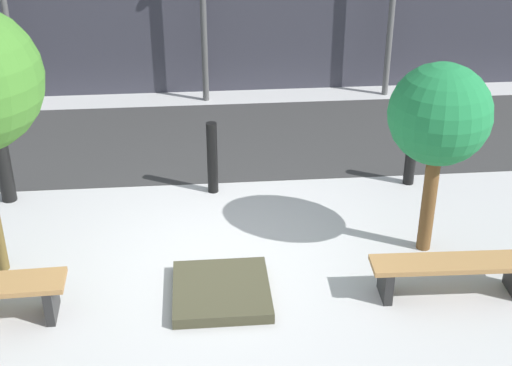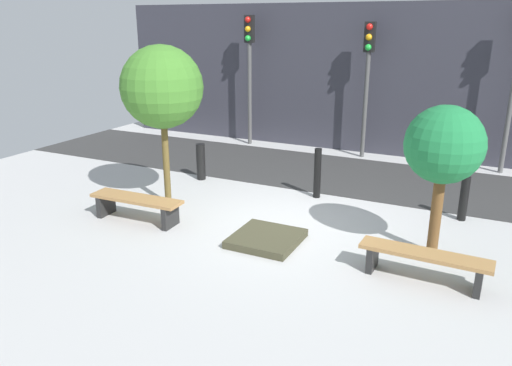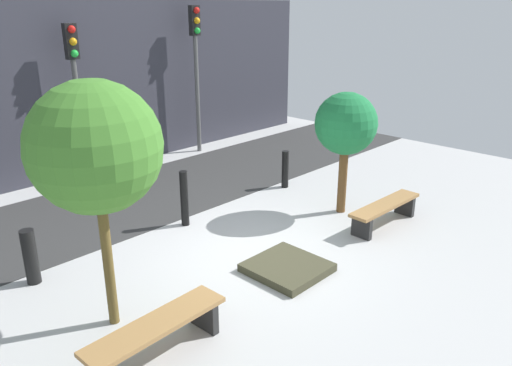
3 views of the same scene
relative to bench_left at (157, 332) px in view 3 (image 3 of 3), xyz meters
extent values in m
plane|color=#B2B2B2|center=(2.65, 1.05, -0.35)|extent=(18.00, 18.00, 0.00)
cube|color=#323232|center=(2.65, 4.68, -0.34)|extent=(18.00, 3.27, 0.01)
cube|color=#33333D|center=(2.65, 7.36, 1.74)|extent=(16.20, 0.50, 4.17)
cube|color=black|center=(0.75, 0.02, -0.14)|extent=(0.11, 0.46, 0.42)
cube|color=#9E7242|center=(0.00, 0.00, 0.10)|extent=(1.88, 0.52, 0.06)
cube|color=black|center=(4.54, 0.02, -0.15)|extent=(0.11, 0.40, 0.40)
cube|color=black|center=(6.06, -0.02, -0.15)|extent=(0.11, 0.40, 0.40)
cube|color=#9E7242|center=(5.30, 0.00, 0.08)|extent=(1.89, 0.46, 0.06)
cube|color=#3F3D2A|center=(2.65, 0.20, -0.28)|extent=(1.12, 1.15, 0.13)
cylinder|color=brown|center=(0.00, 1.01, 0.65)|extent=(0.13, 0.13, 2.00)
sphere|color=#427E2B|center=(0.00, 1.01, 2.10)|extent=(1.63, 1.63, 1.63)
cylinder|color=brown|center=(5.30, 1.01, 0.41)|extent=(0.18, 0.18, 1.52)
sphere|color=#1E773E|center=(5.30, 1.01, 1.51)|extent=(1.23, 1.23, 1.23)
cylinder|color=black|center=(-0.31, 2.80, 0.09)|extent=(0.21, 0.21, 0.88)
cylinder|color=black|center=(2.65, 2.80, 0.20)|extent=(0.15, 0.15, 1.10)
cylinder|color=black|center=(5.61, 2.80, 0.09)|extent=(0.16, 0.16, 0.87)
cylinder|color=#4C4C4C|center=(2.65, 6.62, 1.48)|extent=(0.12, 0.12, 3.66)
cube|color=black|center=(2.65, 6.62, 2.92)|extent=(0.28, 0.16, 0.78)
sphere|color=red|center=(2.65, 6.52, 3.18)|extent=(0.17, 0.17, 0.17)
sphere|color=orange|center=(2.65, 6.52, 2.92)|extent=(0.17, 0.17, 0.17)
sphere|color=green|center=(2.65, 6.52, 2.66)|extent=(0.17, 0.17, 0.17)
cylinder|color=#565656|center=(6.22, 6.62, 1.67)|extent=(0.12, 0.12, 4.03)
cube|color=black|center=(6.22, 6.62, 3.29)|extent=(0.28, 0.16, 0.78)
sphere|color=red|center=(6.22, 6.52, 3.55)|extent=(0.17, 0.17, 0.17)
sphere|color=orange|center=(6.22, 6.52, 3.29)|extent=(0.17, 0.17, 0.17)
sphere|color=green|center=(6.22, 6.52, 3.03)|extent=(0.17, 0.17, 0.17)
camera|label=1|loc=(2.44, -6.57, 4.65)|focal=50.00mm
camera|label=2|loc=(5.99, -7.02, 3.33)|focal=35.00mm
camera|label=3|loc=(-2.80, -4.33, 3.70)|focal=35.00mm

